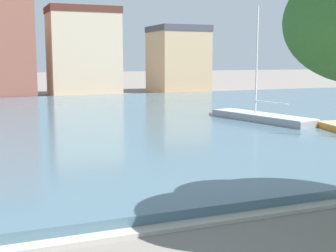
% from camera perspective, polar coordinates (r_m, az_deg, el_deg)
% --- Properties ---
extents(harbor_water, '(91.45, 41.74, 0.41)m').
position_cam_1_polar(harbor_water, '(33.48, -9.96, 0.57)').
color(harbor_water, '#476675').
rests_on(harbor_water, ground).
extents(quay_edge_coping, '(91.45, 0.50, 0.12)m').
position_cam_1_polar(quay_edge_coping, '(14.04, 8.87, -10.92)').
color(quay_edge_coping, '#ADA89E').
rests_on(quay_edge_coping, ground).
extents(sailboat_grey, '(3.84, 9.46, 8.07)m').
position_cam_1_polar(sailboat_grey, '(32.83, 10.30, 0.87)').
color(sailboat_grey, '#939399').
rests_on(sailboat_grey, ground).
extents(townhouse_narrow_midrow, '(8.63, 5.92, 10.81)m').
position_cam_1_polar(townhouse_narrow_midrow, '(59.61, -10.28, 8.95)').
color(townhouse_narrow_midrow, '#C6B293').
rests_on(townhouse_narrow_midrow, ground).
extents(townhouse_wide_warehouse, '(6.91, 7.49, 8.89)m').
position_cam_1_polar(townhouse_wide_warehouse, '(64.32, 1.22, 8.17)').
color(townhouse_wide_warehouse, tan).
rests_on(townhouse_wide_warehouse, ground).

